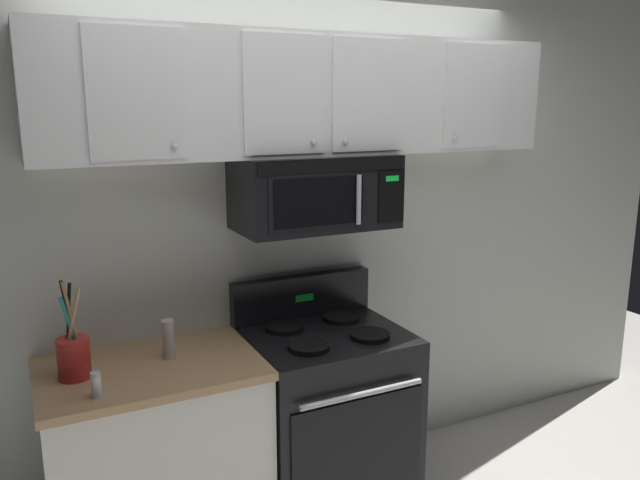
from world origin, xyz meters
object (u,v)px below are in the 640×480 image
(stove_range, at_px, (326,415))
(utensil_crock_red, at_px, (74,355))
(over_range_microwave, at_px, (315,192))
(salt_shaker, at_px, (96,385))
(pepper_mill, at_px, (168,339))

(stove_range, height_order, utensil_crock_red, utensil_crock_red)
(over_range_microwave, xyz_separation_m, salt_shaker, (-1.08, -0.33, -0.63))
(utensil_crock_red, bearing_deg, stove_range, -0.31)
(utensil_crock_red, height_order, salt_shaker, utensil_crock_red)
(over_range_microwave, height_order, pepper_mill, over_range_microwave)
(over_range_microwave, xyz_separation_m, pepper_mill, (-0.75, -0.08, -0.59))
(stove_range, xyz_separation_m, over_range_microwave, (-0.00, 0.12, 1.11))
(salt_shaker, relative_size, pepper_mill, 0.58)
(over_range_microwave, xyz_separation_m, utensil_crock_red, (-1.14, -0.11, -0.58))
(stove_range, bearing_deg, pepper_mill, 177.15)
(utensil_crock_red, bearing_deg, pepper_mill, 4.59)
(utensil_crock_red, relative_size, salt_shaker, 4.11)
(over_range_microwave, distance_m, pepper_mill, 0.96)
(stove_range, height_order, pepper_mill, stove_range)
(over_range_microwave, distance_m, salt_shaker, 1.29)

